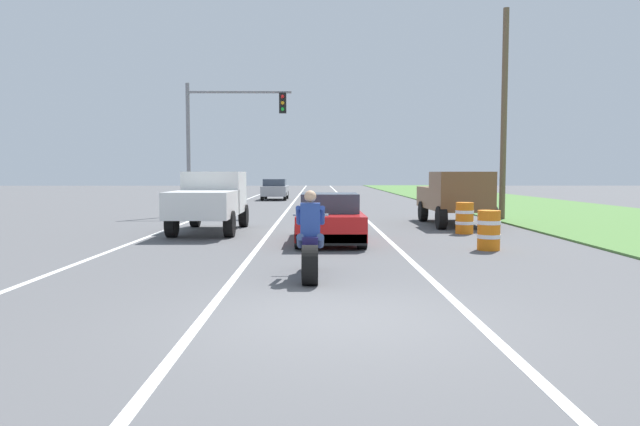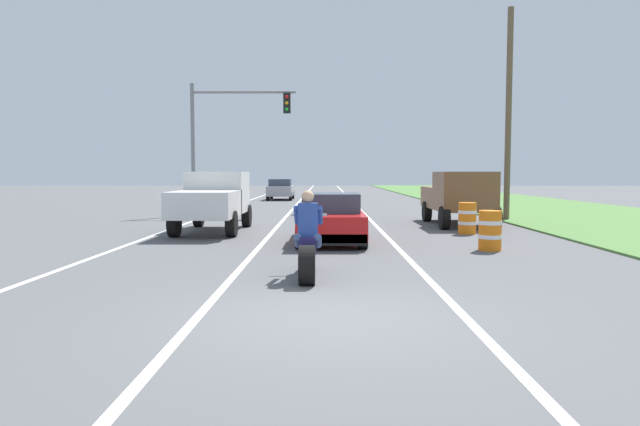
# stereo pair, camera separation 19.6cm
# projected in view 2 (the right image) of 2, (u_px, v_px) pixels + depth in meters

# --- Properties ---
(ground_plane) EXTENTS (160.00, 160.00, 0.00)m
(ground_plane) POSITION_uv_depth(u_px,v_px,m) (331.00, 318.00, 7.65)
(ground_plane) COLOR #565659
(lane_stripe_left_solid) EXTENTS (0.14, 120.00, 0.01)m
(lane_stripe_left_solid) POSITION_uv_depth(u_px,v_px,m) (215.00, 213.00, 27.64)
(lane_stripe_left_solid) COLOR white
(lane_stripe_left_solid) RESTS_ON ground
(lane_stripe_right_solid) EXTENTS (0.14, 120.00, 0.01)m
(lane_stripe_right_solid) POSITION_uv_depth(u_px,v_px,m) (364.00, 213.00, 27.58)
(lane_stripe_right_solid) COLOR white
(lane_stripe_right_solid) RESTS_ON ground
(lane_stripe_centre_dashed) EXTENTS (0.14, 120.00, 0.01)m
(lane_stripe_centre_dashed) POSITION_uv_depth(u_px,v_px,m) (289.00, 213.00, 27.61)
(lane_stripe_centre_dashed) COLOR white
(lane_stripe_centre_dashed) RESTS_ON ground
(grass_verge_right) EXTENTS (10.00, 120.00, 0.06)m
(grass_verge_right) POSITION_uv_depth(u_px,v_px,m) (574.00, 213.00, 27.50)
(grass_verge_right) COLOR #517F3D
(grass_verge_right) RESTS_ON ground
(motorcycle_with_rider) EXTENTS (0.70, 2.21, 1.62)m
(motorcycle_with_rider) POSITION_uv_depth(u_px,v_px,m) (308.00, 246.00, 10.46)
(motorcycle_with_rider) COLOR black
(motorcycle_with_rider) RESTS_ON ground
(sports_car_red) EXTENTS (1.84, 4.30, 1.37)m
(sports_car_red) POSITION_uv_depth(u_px,v_px,m) (331.00, 219.00, 16.09)
(sports_car_red) COLOR red
(sports_car_red) RESTS_ON ground
(pickup_truck_left_lane_white) EXTENTS (2.02, 4.80, 1.98)m
(pickup_truck_left_lane_white) POSITION_uv_depth(u_px,v_px,m) (213.00, 198.00, 18.83)
(pickup_truck_left_lane_white) COLOR silver
(pickup_truck_left_lane_white) RESTS_ON ground
(pickup_truck_right_shoulder_brown) EXTENTS (2.02, 4.80, 1.98)m
(pickup_truck_right_shoulder_brown) POSITION_uv_depth(u_px,v_px,m) (458.00, 195.00, 21.21)
(pickup_truck_right_shoulder_brown) COLOR brown
(pickup_truck_right_shoulder_brown) RESTS_ON ground
(traffic_light_mast_near) EXTENTS (4.80, 0.34, 6.00)m
(traffic_light_mast_near) POSITION_uv_depth(u_px,v_px,m) (225.00, 127.00, 26.06)
(traffic_light_mast_near) COLOR gray
(traffic_light_mast_near) RESTS_ON ground
(utility_pole_roadside) EXTENTS (0.24, 0.24, 8.52)m
(utility_pole_roadside) POSITION_uv_depth(u_px,v_px,m) (508.00, 115.00, 23.00)
(utility_pole_roadside) COLOR brown
(utility_pole_roadside) RESTS_ON ground
(construction_barrel_nearest) EXTENTS (0.58, 0.58, 1.00)m
(construction_barrel_nearest) POSITION_uv_depth(u_px,v_px,m) (490.00, 230.00, 14.27)
(construction_barrel_nearest) COLOR orange
(construction_barrel_nearest) RESTS_ON ground
(construction_barrel_mid) EXTENTS (0.58, 0.58, 1.00)m
(construction_barrel_mid) POSITION_uv_depth(u_px,v_px,m) (467.00, 218.00, 18.14)
(construction_barrel_mid) COLOR orange
(construction_barrel_mid) RESTS_ON ground
(distant_car_far_ahead) EXTENTS (1.80, 4.00, 1.50)m
(distant_car_far_ahead) POSITION_uv_depth(u_px,v_px,m) (281.00, 189.00, 41.40)
(distant_car_far_ahead) COLOR #99999E
(distant_car_far_ahead) RESTS_ON ground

